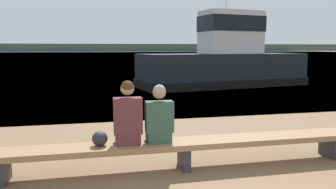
{
  "coord_description": "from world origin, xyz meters",
  "views": [
    {
      "loc": [
        -1.43,
        -2.35,
        2.0
      ],
      "look_at": [
        0.33,
        5.75,
        0.82
      ],
      "focal_mm": 35.0,
      "sensor_mm": 36.0,
      "label": 1
    }
  ],
  "objects_px": {
    "person_right": "(159,117)",
    "shopping_bag": "(100,139)",
    "person_left": "(128,117)",
    "tugboat_red": "(225,63)",
    "bench_main": "(184,146)"
  },
  "relations": [
    {
      "from": "shopping_bag",
      "to": "person_left",
      "type": "bearing_deg",
      "value": -1.95
    },
    {
      "from": "bench_main",
      "to": "person_left",
      "type": "distance_m",
      "value": 1.07
    },
    {
      "from": "person_left",
      "to": "tugboat_red",
      "type": "xyz_separation_m",
      "value": [
        6.17,
        11.26,
        0.3
      ]
    },
    {
      "from": "person_left",
      "to": "tugboat_red",
      "type": "height_order",
      "value": "tugboat_red"
    },
    {
      "from": "bench_main",
      "to": "shopping_bag",
      "type": "xyz_separation_m",
      "value": [
        -1.37,
        0.01,
        0.2
      ]
    },
    {
      "from": "bench_main",
      "to": "person_right",
      "type": "distance_m",
      "value": 0.66
    },
    {
      "from": "bench_main",
      "to": "tugboat_red",
      "type": "height_order",
      "value": "tugboat_red"
    },
    {
      "from": "person_right",
      "to": "shopping_bag",
      "type": "relative_size",
      "value": 3.92
    },
    {
      "from": "bench_main",
      "to": "shopping_bag",
      "type": "distance_m",
      "value": 1.39
    },
    {
      "from": "bench_main",
      "to": "person_left",
      "type": "bearing_deg",
      "value": -179.85
    },
    {
      "from": "shopping_bag",
      "to": "tugboat_red",
      "type": "distance_m",
      "value": 13.06
    },
    {
      "from": "tugboat_red",
      "to": "person_right",
      "type": "bearing_deg",
      "value": 143.14
    },
    {
      "from": "person_right",
      "to": "tugboat_red",
      "type": "distance_m",
      "value": 12.6
    },
    {
      "from": "bench_main",
      "to": "tugboat_red",
      "type": "xyz_separation_m",
      "value": [
        5.24,
        11.25,
        0.85
      ]
    },
    {
      "from": "person_left",
      "to": "tugboat_red",
      "type": "distance_m",
      "value": 12.84
    }
  ]
}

